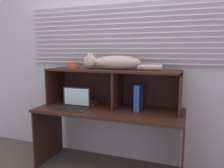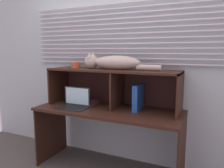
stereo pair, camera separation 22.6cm
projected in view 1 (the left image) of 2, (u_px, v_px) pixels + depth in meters
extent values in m
cube|color=#ABB5BA|center=(119.00, 61.00, 2.71)|extent=(4.40, 0.04, 2.50)
cube|color=silver|center=(118.00, 63.00, 2.66)|extent=(2.42, 0.02, 0.01)
cube|color=silver|center=(118.00, 58.00, 2.65)|extent=(2.42, 0.02, 0.01)
cube|color=silver|center=(118.00, 53.00, 2.65)|extent=(2.42, 0.02, 0.01)
cube|color=silver|center=(118.00, 48.00, 2.64)|extent=(2.42, 0.02, 0.01)
cube|color=silver|center=(118.00, 43.00, 2.63)|extent=(2.42, 0.02, 0.01)
cube|color=silver|center=(118.00, 39.00, 2.62)|extent=(2.42, 0.02, 0.01)
cube|color=silver|center=(118.00, 34.00, 2.61)|extent=(2.42, 0.02, 0.01)
cube|color=silver|center=(118.00, 29.00, 2.60)|extent=(2.42, 0.02, 0.01)
cube|color=silver|center=(118.00, 24.00, 2.59)|extent=(2.42, 0.02, 0.01)
cube|color=silver|center=(118.00, 19.00, 2.58)|extent=(2.42, 0.02, 0.01)
cube|color=silver|center=(118.00, 13.00, 2.58)|extent=(2.42, 0.02, 0.01)
cube|color=silver|center=(118.00, 8.00, 2.57)|extent=(2.42, 0.02, 0.01)
cube|color=silver|center=(118.00, 3.00, 2.56)|extent=(2.42, 0.02, 0.01)
cube|color=#321A12|center=(109.00, 110.00, 2.45)|extent=(1.64, 0.65, 0.03)
cube|color=#321A12|center=(49.00, 133.00, 2.77)|extent=(0.02, 0.59, 0.70)
cube|color=#321A12|center=(183.00, 152.00, 2.23)|extent=(0.02, 0.59, 0.70)
cube|color=#321A12|center=(112.00, 70.00, 2.48)|extent=(1.53, 0.41, 0.02)
cube|color=#321A12|center=(56.00, 85.00, 2.76)|extent=(0.02, 0.41, 0.44)
cube|color=#321A12|center=(181.00, 92.00, 2.27)|extent=(0.02, 0.41, 0.44)
cube|color=#321A12|center=(118.00, 90.00, 2.49)|extent=(0.02, 0.39, 0.41)
cube|color=#351B18|center=(117.00, 86.00, 2.70)|extent=(1.53, 0.01, 0.44)
ellipsoid|color=#B3A295|center=(117.00, 63.00, 2.45)|extent=(0.55, 0.18, 0.16)
sphere|color=#B3A295|center=(91.00, 62.00, 2.56)|extent=(0.16, 0.16, 0.16)
cone|color=#B1A392|center=(89.00, 55.00, 2.51)|extent=(0.07, 0.07, 0.07)
cone|color=#B8A393|center=(92.00, 55.00, 2.58)|extent=(0.07, 0.07, 0.07)
cylinder|color=#B3A295|center=(150.00, 67.00, 2.34)|extent=(0.26, 0.06, 0.06)
cube|color=black|center=(72.00, 109.00, 2.45)|extent=(0.34, 0.22, 0.01)
cube|color=black|center=(76.00, 97.00, 2.53)|extent=(0.34, 0.01, 0.22)
cube|color=#B2E0EA|center=(76.00, 97.00, 2.53)|extent=(0.31, 0.00, 0.19)
cube|color=black|center=(72.00, 108.00, 2.44)|extent=(0.29, 0.15, 0.00)
cube|color=#1F4B9C|center=(139.00, 97.00, 2.42)|extent=(0.06, 0.25, 0.28)
cube|color=#566C42|center=(89.00, 104.00, 2.65)|extent=(0.14, 0.21, 0.02)
cube|color=brown|center=(89.00, 103.00, 2.64)|extent=(0.14, 0.21, 0.02)
cylinder|color=#C34A2E|center=(74.00, 65.00, 2.64)|extent=(0.11, 0.11, 0.07)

